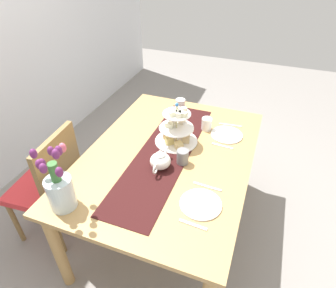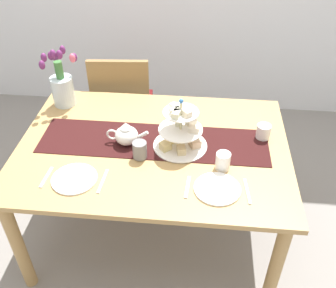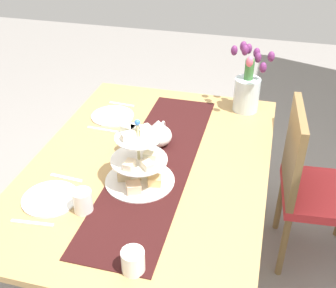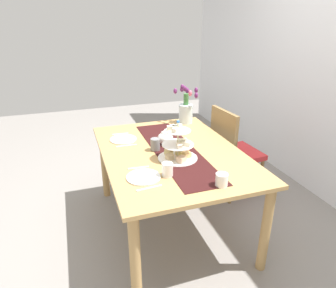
% 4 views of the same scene
% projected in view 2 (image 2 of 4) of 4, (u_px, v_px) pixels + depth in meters
% --- Properties ---
extents(ground_plane, '(8.00, 8.00, 0.00)m').
position_uv_depth(ground_plane, '(156.00, 229.00, 2.59)').
color(ground_plane, gray).
extents(dining_table, '(1.51, 1.07, 0.73)m').
position_uv_depth(dining_table, '(153.00, 158.00, 2.20)').
color(dining_table, tan).
rests_on(dining_table, ground_plane).
extents(chair_left, '(0.45, 0.45, 0.91)m').
position_uv_depth(chair_left, '(123.00, 103.00, 2.91)').
color(chair_left, olive).
rests_on(chair_left, ground_plane).
extents(table_runner, '(1.29, 0.33, 0.00)m').
position_uv_depth(table_runner, '(154.00, 141.00, 2.17)').
color(table_runner, black).
rests_on(table_runner, dining_table).
extents(tiered_cake_stand, '(0.30, 0.30, 0.30)m').
position_uv_depth(tiered_cake_stand, '(181.00, 132.00, 2.07)').
color(tiered_cake_stand, beige).
rests_on(tiered_cake_stand, table_runner).
extents(teapot, '(0.24, 0.13, 0.14)m').
position_uv_depth(teapot, '(126.00, 135.00, 2.12)').
color(teapot, white).
rests_on(teapot, table_runner).
extents(tulip_vase, '(0.20, 0.23, 0.39)m').
position_uv_depth(tulip_vase, '(62.00, 85.00, 2.40)').
color(tulip_vase, silver).
rests_on(tulip_vase, dining_table).
extents(cream_jug, '(0.08, 0.08, 0.08)m').
position_uv_depth(cream_jug, '(263.00, 132.00, 2.17)').
color(cream_jug, white).
rests_on(cream_jug, dining_table).
extents(dinner_plate_left, '(0.23, 0.23, 0.01)m').
position_uv_depth(dinner_plate_left, '(74.00, 179.00, 1.92)').
color(dinner_plate_left, white).
rests_on(dinner_plate_left, dining_table).
extents(fork_left, '(0.03, 0.15, 0.01)m').
position_uv_depth(fork_left, '(46.00, 177.00, 1.93)').
color(fork_left, silver).
rests_on(fork_left, dining_table).
extents(knife_left, '(0.02, 0.17, 0.01)m').
position_uv_depth(knife_left, '(103.00, 181.00, 1.91)').
color(knife_left, silver).
rests_on(knife_left, dining_table).
extents(dinner_plate_right, '(0.23, 0.23, 0.01)m').
position_uv_depth(dinner_plate_right, '(217.00, 189.00, 1.86)').
color(dinner_plate_right, white).
rests_on(dinner_plate_right, dining_table).
extents(fork_right, '(0.03, 0.15, 0.01)m').
position_uv_depth(fork_right, '(187.00, 187.00, 1.88)').
color(fork_right, silver).
rests_on(fork_right, dining_table).
extents(knife_right, '(0.03, 0.17, 0.01)m').
position_uv_depth(knife_right, '(247.00, 191.00, 1.85)').
color(knife_right, silver).
rests_on(knife_right, dining_table).
extents(mug_grey, '(0.08, 0.08, 0.09)m').
position_uv_depth(mug_grey, '(140.00, 150.00, 2.03)').
color(mug_grey, slate).
rests_on(mug_grey, table_runner).
extents(mug_white_text, '(0.08, 0.08, 0.09)m').
position_uv_depth(mug_white_text, '(223.00, 161.00, 1.96)').
color(mug_white_text, white).
rests_on(mug_white_text, dining_table).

